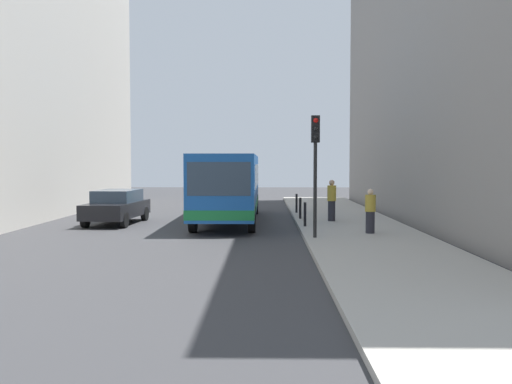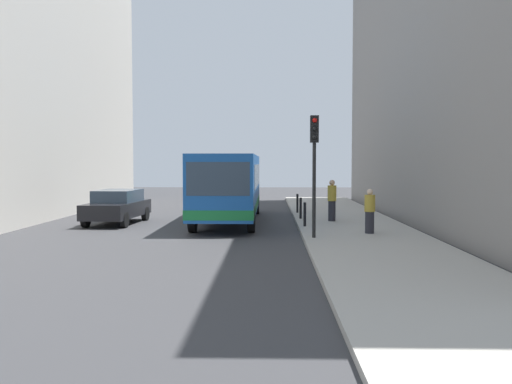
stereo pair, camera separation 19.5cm
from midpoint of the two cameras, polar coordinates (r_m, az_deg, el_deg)
The scene contains 11 objects.
ground_plane at distance 21.33m, azimuth -4.36°, elevation -4.22°, with size 80.00×80.00×0.00m, color #38383A.
sidewalk at distance 21.50m, azimuth 10.15°, elevation -4.00°, with size 4.40×40.00×0.15m, color #ADA89E.
building_right at distance 27.30m, azimuth 22.02°, elevation 13.60°, with size 7.00×32.00×15.60m, color gray.
bus at distance 25.49m, azimuth -2.97°, elevation 0.85°, with size 2.54×11.02×3.00m.
car_beside_bus at distance 25.34m, azimuth -14.15°, elevation -1.38°, with size 2.10×4.51×1.48m.
traffic_light at distance 18.96m, azimuth 5.75°, elevation 3.97°, with size 0.28×0.33×4.10m.
bollard_near at distance 22.40m, azimuth 4.75°, elevation -2.27°, with size 0.11×0.11×0.95m, color black.
bollard_mid at distance 25.44m, azimuth 4.29°, elevation -1.64°, with size 0.11×0.11×0.95m, color black.
bollard_far at distance 28.47m, azimuth 3.94°, elevation -1.15°, with size 0.11×0.11×0.95m, color black.
pedestrian_near_signal at distance 20.49m, azimuth 11.25°, elevation -1.93°, with size 0.38×0.38×1.59m.
pedestrian_mid_sidewalk at distance 24.51m, azimuth 7.46°, elevation -0.85°, with size 0.38×0.38×1.78m.
Camera 1 is at (1.88, -21.07, 2.67)m, focal length 39.43 mm.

